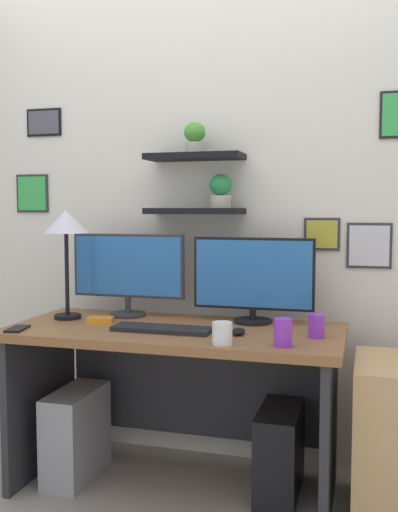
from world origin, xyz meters
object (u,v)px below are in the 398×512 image
Objects in this scene: keyboard at (162,329)px; coffee_mug at (222,333)px; computer_tower_left at (76,434)px; scissors_tray at (100,320)px; water_cup at (283,332)px; computer_mouse at (238,331)px; computer_tower_right at (280,451)px; desk at (178,371)px; cell_phone at (17,329)px; monitor_left at (128,271)px; desk_lamp at (66,229)px; monitor_right at (253,278)px; pen_cup at (316,326)px.

coffee_mug is (0.32, -0.18, 0.04)m from keyboard.
coffee_mug is 1.00m from computer_tower_left.
water_cup is at bearing -15.50° from scissors_tray.
computer_mouse is 0.22× the size of computer_tower_right.
cell_phone is (-0.66, -0.29, 0.22)m from desk.
coffee_mug reaches higher than scissors_tray.
computer_tower_left is (-0.11, -0.04, -0.55)m from scissors_tray.
monitor_left is 0.37m from desk_lamp.
monitor_right is 0.93m from desk_lamp.
pen_cup is (0.35, 0.23, 0.01)m from coffee_mug.
monitor_right is 6.37× the size of coffee_mug.
monitor_right is at bearing 86.41° from coffee_mug.
monitor_left is at bearing 152.03° from water_cup.
desk_lamp reaches higher than scissors_tray.
monitor_left is 6.47× the size of computer_mouse.
computer_mouse is 0.61m from computer_tower_right.
desk is at bearing -27.41° from monitor_left.
monitor_left is 0.72m from computer_mouse.
pen_cup reaches higher than computer_tower_right.
monitor_right is 0.79m from computer_tower_right.
pen_cup reaches higher than coffee_mug.
coffee_mug is 0.22× the size of computer_tower_right.
computer_tower_left is (0.08, -0.09, -0.98)m from desk_lamp.
desk is 3.55× the size of computer_tower_left.
computer_mouse is at bearing -8.69° from desk_lamp.
computer_tower_right is at bearing 0.90° from desk_lamp.
monitor_left reaches higher than computer_tower_right.
computer_mouse reaches higher than computer_tower_left.
monitor_right is at bearing 114.68° from water_cup.
cell_phone is 1.17× the size of scissors_tray.
computer_mouse is 0.20m from coffee_mug.
water_cup is (1.10, -0.29, -0.38)m from desk_lamp.
monitor_right reaches higher than scissors_tray.
cell_phone is at bearing -154.77° from monitor_right.
computer_tower_right is (0.85, 0.06, -0.57)m from scissors_tray.
monitor_left is 1.00m from pen_cup.
monitor_left is 0.79m from coffee_mug.
computer_mouse is 0.99m from desk_lamp.
scissors_tray is at bearing 176.88° from pen_cup.
computer_tower_left reaches higher than computer_tower_right.
monitor_right reaches higher than desk.
scissors_tray is at bearing 164.50° from water_cup.
cell_phone is 0.35× the size of computer_tower_right.
computer_tower_left is at bearing -173.91° from computer_tower_right.
pen_cup reaches higher than desk.
desk is 2.62× the size of monitor_right.
keyboard is 0.72m from computer_tower_left.
pen_cup is at bearing -1.53° from cell_phone.
desk is 13.67× the size of water_cup.
cell_phone is (-0.34, -0.46, -0.22)m from monitor_left.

